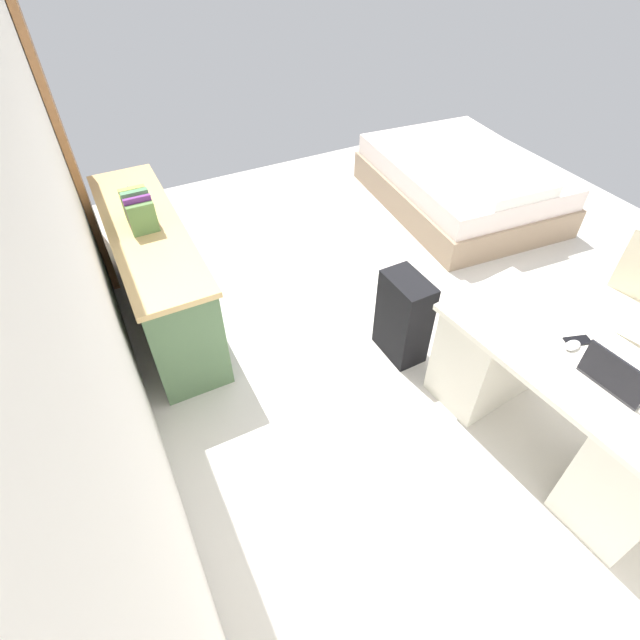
% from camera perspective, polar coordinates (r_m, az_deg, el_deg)
% --- Properties ---
extents(ground_plane, '(5.65, 5.65, 0.00)m').
position_cam_1_polar(ground_plane, '(3.93, 12.18, 1.62)').
color(ground_plane, beige).
extents(wall_back, '(4.65, 0.10, 2.65)m').
position_cam_1_polar(wall_back, '(2.50, -27.17, 8.88)').
color(wall_back, silver).
rests_on(wall_back, ground_plane).
extents(door_wooden, '(0.88, 0.05, 2.04)m').
position_cam_1_polar(door_wooden, '(4.24, -27.55, 17.43)').
color(door_wooden, '#936038').
rests_on(door_wooden, ground_plane).
extents(desk, '(1.50, 0.80, 0.72)m').
position_cam_1_polar(desk, '(3.03, 26.03, -8.60)').
color(desk, silver).
rests_on(desk, ground_plane).
extents(office_chair, '(0.56, 0.56, 0.94)m').
position_cam_1_polar(office_chair, '(3.70, 32.34, 0.17)').
color(office_chair, black).
rests_on(office_chair, ground_plane).
extents(credenza, '(1.80, 0.48, 0.80)m').
position_cam_1_polar(credenza, '(3.71, -18.51, 5.28)').
color(credenza, '#4C6B47').
rests_on(credenza, ground_plane).
extents(bed, '(2.01, 1.56, 0.58)m').
position_cam_1_polar(bed, '(5.19, 16.15, 15.17)').
color(bed, gray).
rests_on(bed, ground_plane).
extents(suitcase_black, '(0.36, 0.23, 0.64)m').
position_cam_1_polar(suitcase_black, '(3.33, 9.74, 0.29)').
color(suitcase_black, black).
rests_on(suitcase_black, ground_plane).
extents(laptop, '(0.33, 0.25, 0.21)m').
position_cam_1_polar(laptop, '(2.73, 31.43, -5.71)').
color(laptop, '#333338').
rests_on(laptop, desk).
extents(computer_mouse, '(0.07, 0.11, 0.03)m').
position_cam_1_polar(computer_mouse, '(2.84, 27.50, -2.66)').
color(computer_mouse, white).
rests_on(computer_mouse, desk).
extents(cell_phone_by_mouse, '(0.10, 0.15, 0.01)m').
position_cam_1_polar(cell_phone_by_mouse, '(2.89, 27.96, -2.16)').
color(cell_phone_by_mouse, black).
rests_on(cell_phone_by_mouse, desk).
extents(book_row, '(0.28, 0.17, 0.24)m').
position_cam_1_polar(book_row, '(3.46, -20.46, 11.98)').
color(book_row, '#587E43').
rests_on(book_row, credenza).
extents(figurine_small, '(0.08, 0.08, 0.11)m').
position_cam_1_polar(figurine_small, '(3.81, -21.41, 13.74)').
color(figurine_small, '#4C7FBF').
rests_on(figurine_small, credenza).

